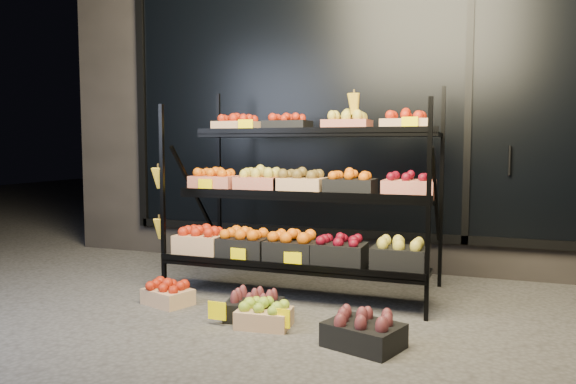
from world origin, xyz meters
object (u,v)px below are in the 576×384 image
at_px(floor_crate_left, 168,293).
at_px(floor_crate_midright, 264,314).
at_px(display_rack, 301,195).
at_px(floor_crate_midleft, 254,306).

relative_size(floor_crate_left, floor_crate_midright, 1.11).
distance_m(display_rack, floor_crate_midright, 1.15).
distance_m(floor_crate_left, floor_crate_midleft, 0.75).
xyz_separation_m(floor_crate_left, floor_crate_midleft, (0.74, -0.10, 0.01)).
xyz_separation_m(display_rack, floor_crate_midleft, (-0.07, -0.79, -0.70)).
distance_m(display_rack, floor_crate_left, 1.27).
height_order(display_rack, floor_crate_midright, display_rack).
bearing_deg(floor_crate_left, display_rack, 59.04).
distance_m(display_rack, floor_crate_midleft, 1.05).
bearing_deg(floor_crate_midleft, floor_crate_left, 161.40).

